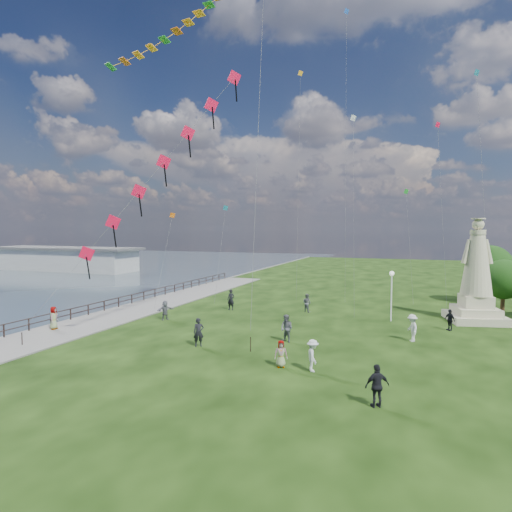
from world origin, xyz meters
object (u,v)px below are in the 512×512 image
at_px(person_2, 313,355).
at_px(person_10, 54,319).
at_px(lamppost, 392,285).
at_px(person_5, 165,310).
at_px(person_4, 281,354).
at_px(person_6, 231,300).
at_px(statue, 476,283).
at_px(person_9, 450,320).
at_px(person_8, 412,328).
at_px(person_0, 199,332).
at_px(person_7, 307,303).
at_px(person_1, 287,328).
at_px(pier_pavilion, 66,259).
at_px(person_3, 377,386).

bearing_deg(person_2, person_10, 59.60).
distance_m(lamppost, person_5, 18.51).
bearing_deg(person_4, person_6, 99.59).
bearing_deg(person_10, person_6, -56.08).
xyz_separation_m(statue, person_5, (-23.79, -8.19, -2.34)).
distance_m(person_9, person_10, 29.10).
relative_size(person_2, person_9, 1.07).
bearing_deg(person_8, person_5, -112.38).
bearing_deg(statue, person_5, -173.62).
xyz_separation_m(statue, person_0, (-17.45, -14.29, -2.24)).
relative_size(statue, person_2, 4.93).
bearing_deg(person_7, person_9, -171.74).
height_order(statue, person_2, statue).
distance_m(person_5, person_7, 12.46).
bearing_deg(statue, person_0, -153.31).
distance_m(lamppost, person_1, 11.14).
bearing_deg(person_1, person_7, 118.79).
relative_size(person_1, person_7, 1.10).
bearing_deg(person_2, statue, -54.17).
relative_size(person_4, person_10, 0.87).
bearing_deg(person_10, pier_pavilion, 24.64).
xyz_separation_m(lamppost, person_4, (-4.96, -14.11, -2.20)).
xyz_separation_m(person_3, person_9, (3.87, 15.88, -0.13)).
relative_size(statue, person_4, 5.70).
bearing_deg(person_2, person_6, 13.69).
bearing_deg(person_0, person_5, 104.64).
relative_size(pier_pavilion, statue, 3.61).
distance_m(person_2, person_10, 19.98).
xyz_separation_m(pier_pavilion, person_8, (61.70, -33.05, -0.94)).
bearing_deg(person_3, statue, -137.77).
distance_m(person_8, person_10, 25.41).
height_order(lamppost, person_9, lamppost).
bearing_deg(person_6, person_5, -118.86).
distance_m(person_6, person_7, 6.94).
bearing_deg(person_7, person_2, 128.16).
height_order(person_2, person_4, person_2).
xyz_separation_m(pier_pavilion, statue, (66.44, -24.76, 1.30)).
height_order(statue, person_5, statue).
xyz_separation_m(pier_pavilion, person_2, (56.86, -41.23, -1.00)).
xyz_separation_m(statue, person_2, (-9.58, -16.47, -2.30)).
xyz_separation_m(person_1, person_2, (2.91, -5.10, -0.07)).
xyz_separation_m(person_4, person_7, (-2.31, 15.44, 0.10)).
bearing_deg(person_2, lamppost, -36.70).
xyz_separation_m(lamppost, person_0, (-11.07, -12.01, -2.03)).
relative_size(person_7, person_9, 1.05).
height_order(pier_pavilion, person_4, pier_pavilion).
bearing_deg(person_6, person_7, 13.06).
bearing_deg(person_3, person_9, -134.62).
bearing_deg(person_4, person_3, -57.38).
bearing_deg(pier_pavilion, person_1, -33.81).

